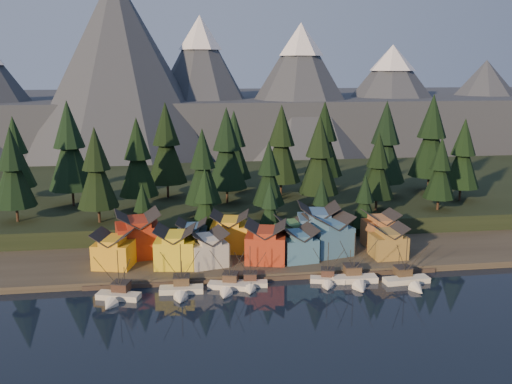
{
  "coord_description": "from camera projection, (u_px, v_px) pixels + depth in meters",
  "views": [
    {
      "loc": [
        -19.28,
        -103.96,
        47.47
      ],
      "look_at": [
        -0.12,
        30.0,
        17.09
      ],
      "focal_mm": 40.0,
      "sensor_mm": 36.0,
      "label": 1
    }
  ],
  "objects": [
    {
      "name": "tree_hill_3",
      "position": [
        138.0,
        160.0,
        162.73
      ],
      "size": [
        11.58,
        11.58,
        26.99
      ],
      "color": "#332319",
      "rests_on": "hillside"
    },
    {
      "name": "tree_hill_6",
      "position": [
        227.0,
        151.0,
        170.89
      ],
      "size": [
        12.55,
        12.55,
        29.23
      ],
      "color": "#332319",
      "rests_on": "hillside"
    },
    {
      "name": "tree_shore_0",
      "position": [
        143.0,
        212.0,
        145.92
      ],
      "size": [
        7.14,
        7.14,
        16.62
      ],
      "color": "#332319",
      "rests_on": "shore_strip"
    },
    {
      "name": "hillside",
      "position": [
        232.0,
        194.0,
        199.74
      ],
      "size": [
        420.0,
        100.0,
        6.0
      ],
      "primitive_type": "cube",
      "color": "black",
      "rests_on": "ground"
    },
    {
      "name": "tree_hill_14",
      "position": [
        431.0,
        139.0,
        186.69
      ],
      "size": [
        13.8,
        13.8,
        32.15
      ],
      "color": "#332319",
      "rests_on": "hillside"
    },
    {
      "name": "tree_shore_3",
      "position": [
        321.0,
        205.0,
        152.42
      ],
      "size": [
        7.13,
        7.13,
        16.6
      ],
      "color": "#332319",
      "rests_on": "shore_strip"
    },
    {
      "name": "boat_0",
      "position": [
        116.0,
        290.0,
        116.67
      ],
      "size": [
        9.71,
        10.28,
        11.53
      ],
      "rotation": [
        0.0,
        0.0,
        -0.31
      ],
      "color": "beige",
      "rests_on": "ground"
    },
    {
      "name": "house_back_4",
      "position": [
        318.0,
        224.0,
        147.03
      ],
      "size": [
        11.11,
        10.76,
        10.93
      ],
      "rotation": [
        0.0,
        0.0,
        -0.12
      ],
      "color": "#3C628F",
      "rests_on": "shore_strip"
    },
    {
      "name": "tree_hill_5",
      "position": [
        203.0,
        169.0,
        155.84
      ],
      "size": [
        10.61,
        10.61,
        24.71
      ],
      "color": "#332319",
      "rests_on": "hillside"
    },
    {
      "name": "ground",
      "position": [
        278.0,
        308.0,
        113.47
      ],
      "size": [
        500.0,
        500.0,
        0.0
      ],
      "primitive_type": "plane",
      "color": "black",
      "rests_on": "ground"
    },
    {
      "name": "dock",
      "position": [
        265.0,
        276.0,
        129.3
      ],
      "size": [
        80.0,
        4.0,
        1.0
      ],
      "primitive_type": "cube",
      "color": "#493E34",
      "rests_on": "ground"
    },
    {
      "name": "boat_2",
      "position": [
        228.0,
        281.0,
        122.17
      ],
      "size": [
        9.85,
        10.32,
        10.98
      ],
      "rotation": [
        0.0,
        0.0,
        -0.28
      ],
      "color": "beige",
      "rests_on": "ground"
    },
    {
      "name": "house_front_2",
      "position": [
        207.0,
        247.0,
        133.04
      ],
      "size": [
        10.21,
        10.26,
        8.26
      ],
      "rotation": [
        0.0,
        0.0,
        0.24
      ],
      "color": "beige",
      "rests_on": "shore_strip"
    },
    {
      "name": "house_front_1",
      "position": [
        175.0,
        246.0,
        132.0
      ],
      "size": [
        10.14,
        9.83,
        9.37
      ],
      "rotation": [
        0.0,
        0.0,
        -0.14
      ],
      "color": "yellow",
      "rests_on": "shore_strip"
    },
    {
      "name": "boat_4",
      "position": [
        328.0,
        275.0,
        125.83
      ],
      "size": [
        8.28,
        8.8,
        10.12
      ],
      "rotation": [
        0.0,
        0.0,
        -0.25
      ],
      "color": "silver",
      "rests_on": "ground"
    },
    {
      "name": "tree_hill_0",
      "position": [
        13.0,
        170.0,
        150.74
      ],
      "size": [
        11.02,
        11.02,
        25.66
      ],
      "color": "#332319",
      "rests_on": "hillside"
    },
    {
      "name": "house_front_4",
      "position": [
        298.0,
        243.0,
        136.33
      ],
      "size": [
        8.95,
        9.49,
        8.1
      ],
      "rotation": [
        0.0,
        0.0,
        0.13
      ],
      "color": "teal",
      "rests_on": "shore_strip"
    },
    {
      "name": "tree_hill_9",
      "position": [
        319.0,
        158.0,
        165.04
      ],
      "size": [
        11.77,
        11.77,
        27.41
      ],
      "color": "#332319",
      "rests_on": "hillside"
    },
    {
      "name": "tree_hill_2",
      "position": [
        97.0,
        171.0,
        149.91
      ],
      "size": [
        11.04,
        11.04,
        25.73
      ],
      "color": "#332319",
      "rests_on": "hillside"
    },
    {
      "name": "tree_hill_17",
      "position": [
        463.0,
        156.0,
        174.51
      ],
      "size": [
        10.99,
        10.99,
        25.6
      ],
      "color": "#332319",
      "rests_on": "hillside"
    },
    {
      "name": "tree_hill_16",
      "position": [
        15.0,
        155.0,
        174.96
      ],
      "size": [
        11.27,
        11.27,
        26.26
      ],
      "color": "#332319",
      "rests_on": "hillside"
    },
    {
      "name": "boat_6",
      "position": [
        409.0,
        275.0,
        125.21
      ],
      "size": [
        10.67,
        11.49,
        11.72
      ],
      "rotation": [
        0.0,
        0.0,
        0.07
      ],
      "color": "silver",
      "rests_on": "ground"
    },
    {
      "name": "boat_3",
      "position": [
        250.0,
        279.0,
        123.72
      ],
      "size": [
        8.05,
        8.57,
        9.94
      ],
      "rotation": [
        0.0,
        0.0,
        -0.13
      ],
      "color": "beige",
      "rests_on": "ground"
    },
    {
      "name": "house_back_1",
      "position": [
        192.0,
        236.0,
        141.8
      ],
      "size": [
        8.18,
        8.26,
        8.22
      ],
      "rotation": [
        0.0,
        0.0,
        -0.13
      ],
      "color": "#375C84",
      "rests_on": "shore_strip"
    },
    {
      "name": "tree_hill_7",
      "position": [
        269.0,
        175.0,
        156.81
      ],
      "size": [
        9.11,
        9.11,
        21.22
      ],
      "color": "#332319",
      "rests_on": "hillside"
    },
    {
      "name": "tree_hill_8",
      "position": [
        281.0,
        147.0,
        180.12
      ],
      "size": [
        12.59,
        12.59,
        29.34
      ],
      "color": "#332319",
      "rests_on": "hillside"
    },
    {
      "name": "tree_shore_1",
      "position": [
        205.0,
        203.0,
        147.74
      ],
      "size": [
        8.55,
        8.55,
        19.92
      ],
      "color": "#332319",
      "rests_on": "shore_strip"
    },
    {
      "name": "tree_hill_4",
      "position": [
        166.0,
        146.0,
        177.94
      ],
      "size": [
        12.98,
        12.98,
        30.23
      ],
      "color": "#332319",
      "rests_on": "hillside"
    },
    {
      "name": "house_front_5",
      "position": [
        330.0,
        233.0,
        140.34
      ],
      "size": [
        11.44,
        10.82,
        10.05
      ],
      "rotation": [
        0.0,
        0.0,
        0.25
      ],
      "color": "#3B678B",
      "rests_on": "shore_strip"
    },
    {
      "name": "tree_hill_10",
      "position": [
        324.0,
        142.0,
        190.02
      ],
      "size": [
        12.75,
        12.75,
        29.71
      ],
      "color": "#332319",
      "rests_on": "hillside"
    },
    {
      "name": "tree_hill_1",
      "position": [
        70.0,
        149.0,
        167.16
      ],
      "size": [
        13.5,
        13.5,
        31.44
      ],
      "color": "#332319",
      "rests_on": "hillside"
    },
    {
      "name": "house_back_3",
      "position": [
        292.0,
        231.0,
        145.63
      ],
      "size": [
        8.4,
        7.58,
        8.12
      ],
      "rotation": [
        0.0,
        0.0,
        0.06
      ],
      "color": "#427B45",
      "rests_on": "shore_strip"
    },
    {
      "name": "boat_1",
      "position": [
        181.0,
        284.0,
        119.92
      ],
      "size": [
        9.67,
        10.44,
        11.81
      ],
      "rotation": [
        0.0,
        0.0,
        -0.06
      ],
      "color": "beige",
      "rests_on": "ground"
    },
    {
      "name": "house_back_5",
      "position": [
        380.0,
        228.0,
        146.55
      ],
      "size": [
        8.33,
        8.43,
        9.09
      ],
      "rotation": [
        0.0,
        0.0,
        0.03
      ],
      "color": "#AE6E3E",
      "rests_on": "shore_strip"
    },
    {
      "name": "boat_5",
      "position": [
        356.0,
        273.0,
        125.78
      ],
      "size": [
        10.44,
        11.3,
        12.38
      ],
      "rotation": [
        0.0,
        0.0,
        -0.04
      ],
      "color": "silver",
      "rests_on": "ground"
    },
    {
      "name": "house_front_3",
      "position": [
        266.0,
        241.0,
        135.22
      ],
      "size": [
        11.17,
        10.84,
        9.52
      ],
      "rotation": [
        0.0,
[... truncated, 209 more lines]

